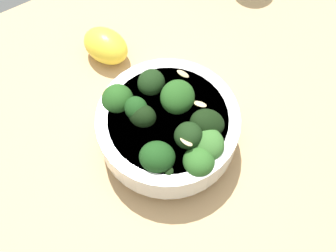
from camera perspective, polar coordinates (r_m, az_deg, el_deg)
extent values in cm
cube|color=tan|center=(62.03, 3.16, -1.51)|extent=(69.20, 69.20, 4.52)
cylinder|color=white|center=(58.56, 0.00, -1.46)|extent=(10.14, 10.14, 1.58)
cylinder|color=white|center=(55.75, 0.00, -0.03)|extent=(18.44, 18.44, 4.74)
cylinder|color=silver|center=(54.01, 0.00, 0.94)|extent=(15.40, 15.40, 0.80)
cylinder|color=#589D47|center=(56.11, 1.25, 2.85)|extent=(2.13, 2.24, 1.90)
ellipsoid|color=#23511C|center=(54.44, 1.29, 3.90)|extent=(6.69, 6.13, 5.02)
cylinder|color=#589D47|center=(52.89, 0.06, -7.02)|extent=(1.14, 1.38, 1.58)
ellipsoid|color=black|center=(51.55, 0.06, -6.46)|extent=(3.17, 3.44, 3.14)
cylinder|color=#3C7A32|center=(56.51, 1.52, 3.42)|extent=(1.45, 1.66, 1.74)
ellipsoid|color=#386B2B|center=(55.08, 1.56, 4.32)|extent=(4.20, 4.34, 3.22)
cylinder|color=#2F662B|center=(53.40, 2.66, -2.12)|extent=(1.81, 1.93, 1.63)
ellipsoid|color=black|center=(51.79, 2.74, -1.27)|extent=(4.67, 4.40, 4.82)
cylinder|color=#589D47|center=(57.62, -2.20, 4.89)|extent=(1.73, 1.68, 1.50)
ellipsoid|color=black|center=(56.32, -2.26, 5.74)|extent=(6.16, 5.40, 5.18)
cylinder|color=#3C7A32|center=(52.91, 4.02, -5.47)|extent=(2.00, 1.88, 1.23)
ellipsoid|color=#2D6023|center=(51.46, 4.13, -4.80)|extent=(6.24, 5.93, 4.37)
cylinder|color=#4A8F3C|center=(55.01, 5.38, -0.50)|extent=(1.94, 1.99, 1.63)
ellipsoid|color=black|center=(53.32, 5.55, 0.44)|extent=(6.40, 6.51, 5.27)
cylinder|color=#2F662B|center=(57.16, -6.57, 2.54)|extent=(1.70, 1.84, 1.55)
ellipsoid|color=#23511C|center=(55.58, -6.77, 3.50)|extent=(4.97, 5.45, 5.16)
cylinder|color=#2F662B|center=(54.07, 4.98, -3.33)|extent=(1.89, 1.69, 1.77)
ellipsoid|color=#386B2B|center=(52.32, 5.14, -2.46)|extent=(5.65, 5.86, 4.94)
cylinder|color=#2F662B|center=(55.15, -3.36, 0.50)|extent=(1.78, 1.89, 1.33)
ellipsoid|color=black|center=(53.85, -3.44, 1.25)|extent=(5.53, 5.00, 4.75)
cylinder|color=#589D47|center=(52.92, -1.40, -5.02)|extent=(1.95, 1.99, 1.62)
ellipsoid|color=#194216|center=(51.14, -1.45, -4.18)|extent=(5.83, 6.51, 5.24)
cylinder|color=#589D47|center=(55.10, -4.21, 1.62)|extent=(1.75, 1.84, 1.20)
ellipsoid|color=#194216|center=(53.85, -4.31, 2.37)|extent=(3.99, 3.56, 4.06)
ellipsoid|color=#DBBC84|center=(55.90, 2.02, 7.00)|extent=(1.97, 1.89, 1.25)
ellipsoid|color=#DBBC84|center=(54.63, 4.21, 3.09)|extent=(2.07, 1.87, 0.74)
ellipsoid|color=#DBBC84|center=(50.33, 2.46, -2.10)|extent=(1.99, 1.49, 0.85)
ellipsoid|color=yellow|center=(65.55, -8.34, 10.59)|extent=(8.82, 7.70, 4.94)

